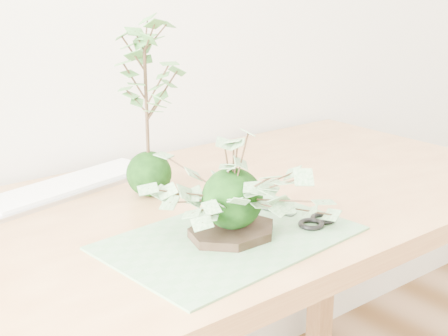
# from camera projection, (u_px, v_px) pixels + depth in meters

# --- Properties ---
(desk) EXTENTS (1.60, 0.70, 0.74)m
(desk) POSITION_uv_depth(u_px,v_px,m) (176.00, 255.00, 1.19)
(desk) COLOR tan
(desk) RESTS_ON ground_plane
(cutting_mat) EXTENTS (0.43, 0.31, 0.00)m
(cutting_mat) POSITION_uv_depth(u_px,v_px,m) (230.00, 238.00, 1.05)
(cutting_mat) COLOR #568757
(cutting_mat) RESTS_ON desk
(stone_dish) EXTENTS (0.16, 0.16, 0.01)m
(stone_dish) POSITION_uv_depth(u_px,v_px,m) (232.00, 231.00, 1.05)
(stone_dish) COLOR black
(stone_dish) RESTS_ON cutting_mat
(ivy_kokedama) EXTENTS (0.33, 0.33, 0.21)m
(ivy_kokedama) POSITION_uv_depth(u_px,v_px,m) (232.00, 171.00, 1.02)
(ivy_kokedama) COLOR black
(ivy_kokedama) RESTS_ON stone_dish
(maple_kokedama) EXTENTS (0.21, 0.21, 0.38)m
(maple_kokedama) POSITION_uv_depth(u_px,v_px,m) (145.00, 63.00, 1.17)
(maple_kokedama) COLOR black
(maple_kokedama) RESTS_ON desk
(keyboard) EXTENTS (0.42, 0.20, 0.02)m
(keyboard) POSITION_uv_depth(u_px,v_px,m) (70.00, 186.00, 1.29)
(keyboard) COLOR #B2B2B9
(keyboard) RESTS_ON desk
(scissors) EXTENTS (0.09, 0.19, 0.01)m
(scissors) POSITION_uv_depth(u_px,v_px,m) (304.00, 218.00, 1.11)
(scissors) COLOR gray
(scissors) RESTS_ON cutting_mat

